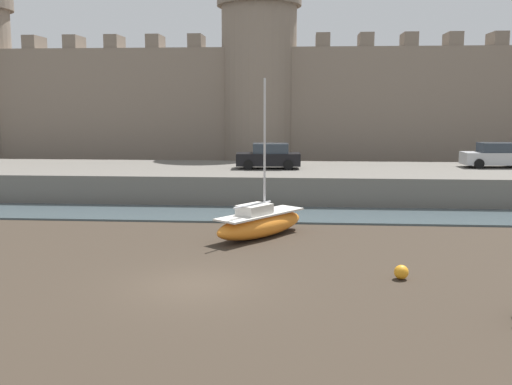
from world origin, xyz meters
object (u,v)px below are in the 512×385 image
at_px(sailboat_midflat_right, 260,223).
at_px(car_quay_centre_west, 269,156).
at_px(car_quay_centre_east, 495,156).
at_px(mooring_buoy_mid_mud, 401,272).

xyz_separation_m(sailboat_midflat_right, car_quay_centre_west, (-0.28, 12.29, 1.89)).
bearing_deg(car_quay_centre_west, car_quay_centre_east, 6.94).
distance_m(mooring_buoy_mid_mud, car_quay_centre_west, 19.37).
height_order(car_quay_centre_east, car_quay_centre_west, same).
relative_size(mooring_buoy_mid_mud, car_quay_centre_west, 0.12).
xyz_separation_m(mooring_buoy_mid_mud, car_quay_centre_east, (9.27, 20.22, 2.28)).
bearing_deg(car_quay_centre_east, mooring_buoy_mid_mud, -114.63).
xyz_separation_m(mooring_buoy_mid_mud, car_quay_centre_west, (-5.52, 18.42, 2.28)).
distance_m(sailboat_midflat_right, car_quay_centre_west, 12.43).
bearing_deg(car_quay_centre_west, sailboat_midflat_right, -88.69).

